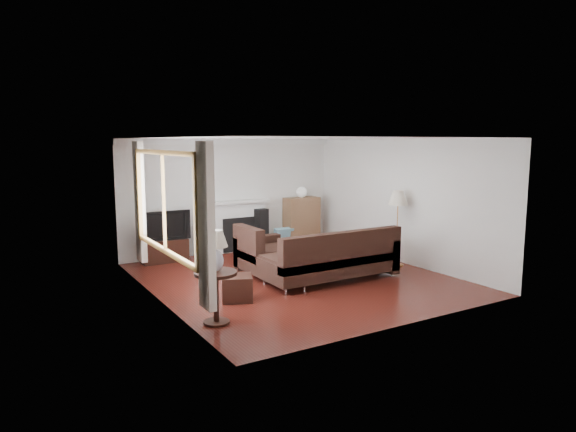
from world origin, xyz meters
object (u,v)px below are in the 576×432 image
tv_stand (164,251)px  coffee_table (303,252)px  bookshelf (302,221)px  sectional_sofa (330,256)px  floor_lamp (397,228)px  side_table (216,298)px

tv_stand → coffee_table: coffee_table is taller
bookshelf → coffee_table: (-0.99, -1.61, -0.34)m
sectional_sofa → floor_lamp: size_ratio=1.79×
bookshelf → floor_lamp: (0.50, -2.71, 0.18)m
sectional_sofa → side_table: 2.78m
sectional_sofa → bookshelf: bearing=66.6°
bookshelf → coffee_table: bookshelf is taller
bookshelf → floor_lamp: floor_lamp is taller
floor_lamp → side_table: (-4.37, -1.21, -0.38)m
floor_lamp → sectional_sofa: bearing=-173.1°
coffee_table → side_table: 3.69m
coffee_table → side_table: side_table is taller
bookshelf → sectional_sofa: bearing=-113.4°
tv_stand → side_table: 3.93m
tv_stand → sectional_sofa: size_ratio=0.35×
floor_lamp → side_table: floor_lamp is taller
bookshelf → sectional_sofa: (-1.27, -2.92, -0.14)m
tv_stand → coffee_table: bearing=-33.9°
floor_lamp → tv_stand: bearing=145.1°
bookshelf → coffee_table: size_ratio=0.96×
bookshelf → tv_stand: bearing=-179.6°
bookshelf → sectional_sofa: bookshelf is taller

